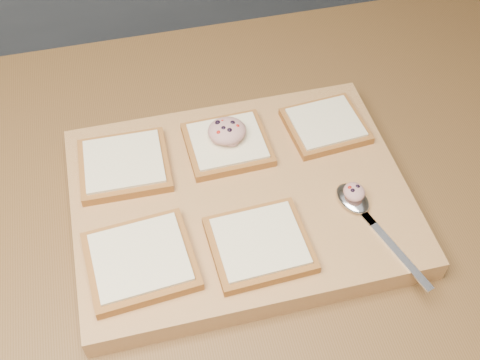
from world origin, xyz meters
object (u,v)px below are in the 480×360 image
at_px(cutting_board, 240,200).
at_px(bread_far_center, 227,144).
at_px(tuna_salad_dollop, 227,131).
at_px(spoon, 359,206).

xyz_separation_m(cutting_board, bread_far_center, (0.00, 0.09, 0.03)).
distance_m(cutting_board, bread_far_center, 0.09).
bearing_deg(bread_far_center, tuna_salad_dollop, 81.15).
height_order(cutting_board, bread_far_center, bread_far_center).
relative_size(bread_far_center, spoon, 0.65).
bearing_deg(bread_far_center, spoon, -45.41).
bearing_deg(spoon, cutting_board, 156.63).
distance_m(tuna_salad_dollop, spoon, 0.22).
relative_size(cutting_board, tuna_salad_dollop, 8.28).
xyz_separation_m(bread_far_center, tuna_salad_dollop, (0.00, 0.01, 0.02)).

